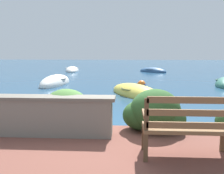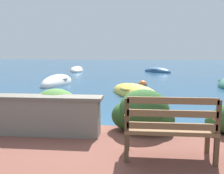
% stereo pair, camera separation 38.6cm
% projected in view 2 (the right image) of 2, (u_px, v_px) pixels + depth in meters
% --- Properties ---
extents(ground_plane, '(80.00, 80.00, 0.00)m').
position_uv_depth(ground_plane, '(95.00, 135.00, 5.20)').
color(ground_plane, navy).
extents(park_bench, '(1.27, 0.48, 0.93)m').
position_uv_depth(park_bench, '(170.00, 126.00, 3.50)').
color(park_bench, brown).
rests_on(park_bench, patio_terrace).
extents(stone_wall, '(2.43, 0.39, 0.72)m').
position_uv_depth(stone_wall, '(37.00, 115.00, 4.57)').
color(stone_wall, slate).
rests_on(stone_wall, patio_terrace).
extents(hedge_clump_left, '(1.18, 0.85, 0.80)m').
position_uv_depth(hedge_clump_left, '(55.00, 112.00, 4.87)').
color(hedge_clump_left, '#426B33').
rests_on(hedge_clump_left, patio_terrace).
extents(hedge_clump_centre, '(1.20, 0.86, 0.81)m').
position_uv_depth(hedge_clump_centre, '(143.00, 113.00, 4.73)').
color(hedge_clump_centre, '#284C23').
rests_on(hedge_clump_centre, patio_terrace).
extents(rowboat_nearest, '(2.55, 3.22, 0.76)m').
position_uv_depth(rowboat_nearest, '(135.00, 93.00, 9.81)').
color(rowboat_nearest, '#DBC64C').
rests_on(rowboat_nearest, ground_plane).
extents(rowboat_mid, '(1.38, 3.08, 0.89)m').
position_uv_depth(rowboat_mid, '(57.00, 83.00, 12.86)').
color(rowboat_mid, silver).
rests_on(rowboat_mid, ground_plane).
extents(rowboat_outer, '(2.57, 2.50, 0.66)m').
position_uv_depth(rowboat_outer, '(157.00, 71.00, 19.95)').
color(rowboat_outer, '#2D517A').
rests_on(rowboat_outer, ground_plane).
extents(rowboat_distant, '(1.59, 3.18, 0.68)m').
position_uv_depth(rowboat_distant, '(77.00, 70.00, 21.02)').
color(rowboat_distant, silver).
rests_on(rowboat_distant, ground_plane).
extents(mooring_buoy, '(0.46, 0.46, 0.41)m').
position_uv_depth(mooring_buoy, '(143.00, 85.00, 12.22)').
color(mooring_buoy, orange).
rests_on(mooring_buoy, ground_plane).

